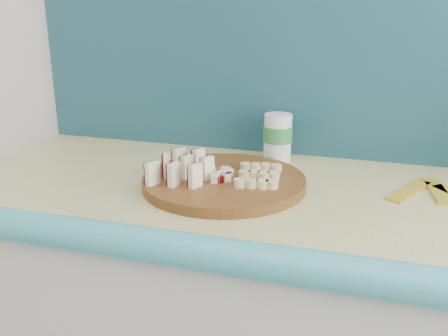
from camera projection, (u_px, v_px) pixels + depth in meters
cutting_board at (224, 182)px, 1.07m from camera, size 0.39×0.39×0.02m
apple_wedges at (182, 168)px, 1.05m from camera, size 0.12×0.15×0.05m
apple_chunks at (214, 172)px, 1.06m from camera, size 0.06×0.05×0.02m
banana_slices at (259, 175)px, 1.05m from camera, size 0.10×0.14×0.02m
canister at (278, 136)px, 1.23m from camera, size 0.07×0.07×0.12m
banana_peel at (437, 193)px, 1.03m from camera, size 0.21×0.18×0.01m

